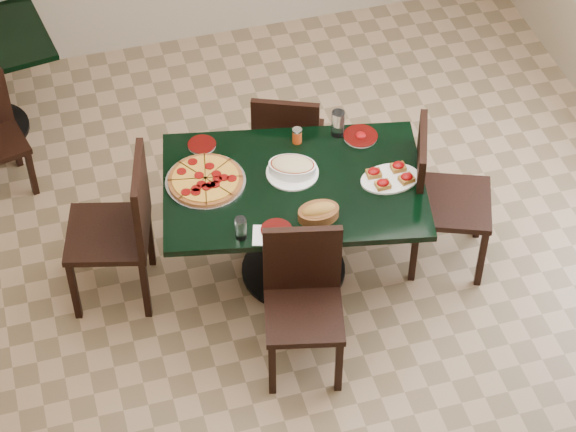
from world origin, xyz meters
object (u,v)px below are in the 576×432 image
object	(u,v)px
chair_near	(303,294)
pepperoni_pizza	(206,180)
bruschetta_platter	(390,177)
bread_basket	(318,212)
chair_far	(287,140)
main_table	(294,206)
chair_left	(123,223)
chair_right	(437,192)
lasagna_casserole	(292,168)

from	to	relation	value
chair_near	pepperoni_pizza	world-z (taller)	chair_near
pepperoni_pizza	bruschetta_platter	xyz separation A→B (m)	(1.01, -0.26, 0.01)
bread_basket	chair_far	bearing A→B (deg)	82.87
main_table	bread_basket	distance (m)	0.37
main_table	bread_basket	size ratio (longest dim) A/B	6.91
chair_near	pepperoni_pizza	size ratio (longest dim) A/B	1.98
chair_left	pepperoni_pizza	world-z (taller)	chair_left
chair_right	bruschetta_platter	size ratio (longest dim) A/B	2.80
chair_right	pepperoni_pizza	world-z (taller)	chair_right
chair_near	pepperoni_pizza	distance (m)	0.87
chair_right	bruschetta_platter	distance (m)	0.38
chair_near	bread_basket	size ratio (longest dim) A/B	3.84
chair_far	bread_basket	world-z (taller)	chair_far
pepperoni_pizza	bruschetta_platter	size ratio (longest dim) A/B	1.31
chair_far	pepperoni_pizza	distance (m)	0.84
chair_near	lasagna_casserole	xyz separation A→B (m)	(0.13, 0.68, 0.29)
main_table	chair_right	bearing A→B (deg)	4.25
chair_near	pepperoni_pizza	bearing A→B (deg)	128.41
bruschetta_platter	main_table	bearing A→B (deg)	165.48
chair_right	chair_left	size ratio (longest dim) A/B	0.98
chair_near	chair_left	bearing A→B (deg)	152.10
chair_far	bruschetta_platter	distance (m)	0.90
main_table	bruschetta_platter	xyz separation A→B (m)	(0.53, -0.12, 0.21)
chair_left	pepperoni_pizza	size ratio (longest dim) A/B	2.20
chair_right	bread_basket	xyz separation A→B (m)	(-0.79, -0.19, 0.24)
chair_left	bruschetta_platter	distance (m)	1.54
chair_far	chair_left	distance (m)	1.23
main_table	chair_left	distance (m)	0.98
chair_left	lasagna_casserole	bearing A→B (deg)	101.38
bruschetta_platter	pepperoni_pizza	bearing A→B (deg)	163.69
chair_far	chair_right	world-z (taller)	chair_right
chair_near	chair_left	size ratio (longest dim) A/B	0.90
bread_basket	lasagna_casserole	bearing A→B (deg)	94.45
pepperoni_pizza	chair_right	bearing A→B (deg)	-10.54
pepperoni_pizza	bread_basket	xyz separation A→B (m)	(0.53, -0.44, 0.02)
chair_near	bread_basket	bearing A→B (deg)	73.42
main_table	bread_basket	world-z (taller)	bread_basket
main_table	lasagna_casserole	distance (m)	0.24
main_table	chair_left	xyz separation A→B (m)	(-0.97, 0.13, 0.00)
pepperoni_pizza	bruschetta_platter	distance (m)	1.04
main_table	bruschetta_platter	size ratio (longest dim) A/B	4.66
bread_basket	pepperoni_pizza	bearing A→B (deg)	138.71
lasagna_casserole	bread_basket	bearing A→B (deg)	-61.21
main_table	lasagna_casserole	world-z (taller)	lasagna_casserole
chair_near	chair_left	world-z (taller)	chair_left
lasagna_casserole	bread_basket	distance (m)	0.38
main_table	chair_near	world-z (taller)	chair_near
chair_far	bruschetta_platter	xyz separation A→B (m)	(0.39, -0.76, 0.28)
chair_near	lasagna_casserole	size ratio (longest dim) A/B	2.85
chair_far	chair_near	xyz separation A→B (m)	(-0.26, -1.24, 0.02)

